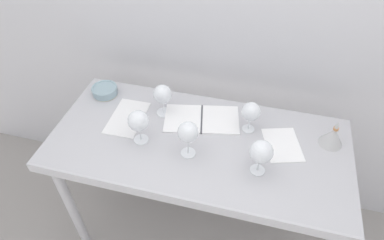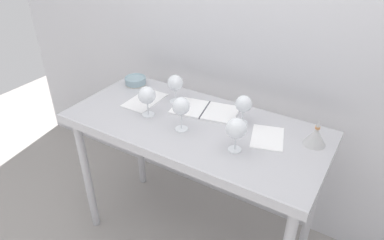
{
  "view_description": "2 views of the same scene",
  "coord_description": "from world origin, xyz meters",
  "views": [
    {
      "loc": [
        0.24,
        -1.04,
        2.04
      ],
      "look_at": [
        -0.04,
        0.02,
        1.01
      ],
      "focal_mm": 30.96,
      "sensor_mm": 36.0,
      "label": 1
    },
    {
      "loc": [
        0.81,
        -1.36,
        1.89
      ],
      "look_at": [
        0.01,
        -0.04,
        0.94
      ],
      "focal_mm": 32.63,
      "sensor_mm": 36.0,
      "label": 2
    }
  ],
  "objects": [
    {
      "name": "wine_glass_far_left",
      "position": [
        -0.22,
        0.14,
        1.02
      ],
      "size": [
        0.09,
        0.09,
        0.17
      ],
      "color": "white",
      "rests_on": "steel_counter"
    },
    {
      "name": "wine_glass_near_right",
      "position": [
        0.29,
        -0.11,
        1.02
      ],
      "size": [
        0.1,
        0.1,
        0.17
      ],
      "color": "white",
      "rests_on": "steel_counter"
    },
    {
      "name": "tasting_sheet_lower",
      "position": [
        -0.39,
        0.06,
        0.9
      ],
      "size": [
        0.17,
        0.27,
        0.0
      ],
      "primitive_type": "cube",
      "rotation": [
        0.0,
        0.0,
        0.02
      ],
      "color": "white",
      "rests_on": "steel_counter"
    },
    {
      "name": "wine_glass_near_center",
      "position": [
        -0.03,
        -0.09,
        1.03
      ],
      "size": [
        0.09,
        0.09,
        0.18
      ],
      "color": "white",
      "rests_on": "steel_counter"
    },
    {
      "name": "tasting_sheet_upper",
      "position": [
        0.38,
        0.07,
        0.9
      ],
      "size": [
        0.21,
        0.25,
        0.0
      ],
      "primitive_type": "cube",
      "rotation": [
        0.0,
        0.0,
        0.3
      ],
      "color": "white",
      "rests_on": "steel_counter"
    },
    {
      "name": "open_notebook",
      "position": [
        -0.02,
        0.14,
        0.9
      ],
      "size": [
        0.4,
        0.27,
        0.01
      ],
      "rotation": [
        0.0,
        0.0,
        0.21
      ],
      "color": "white",
      "rests_on": "steel_counter"
    },
    {
      "name": "back_wall",
      "position": [
        0.0,
        0.49,
        1.3
      ],
      "size": [
        3.8,
        0.04,
        2.6
      ],
      "primitive_type": "cube",
      "color": "silver",
      "rests_on": "ground_plane"
    },
    {
      "name": "tasting_bowl",
      "position": [
        -0.57,
        0.2,
        0.93
      ],
      "size": [
        0.14,
        0.14,
        0.05
      ],
      "color": "beige",
      "rests_on": "steel_counter"
    },
    {
      "name": "wine_glass_near_left",
      "position": [
        -0.26,
        -0.07,
        1.02
      ],
      "size": [
        0.1,
        0.1,
        0.17
      ],
      "color": "white",
      "rests_on": "steel_counter"
    },
    {
      "name": "ground_plane",
      "position": [
        0.0,
        0.0,
        0.0
      ],
      "size": [
        6.0,
        6.0,
        0.0
      ],
      "primitive_type": "plane",
      "color": "gray"
    },
    {
      "name": "steel_counter",
      "position": [
        0.0,
        -0.01,
        0.79
      ],
      "size": [
        1.4,
        0.65,
        0.9
      ],
      "color": "#B5B5BA",
      "rests_on": "ground_plane"
    },
    {
      "name": "wine_glass_far_right",
      "position": [
        0.22,
        0.13,
        1.01
      ],
      "size": [
        0.09,
        0.09,
        0.16
      ],
      "color": "white",
      "rests_on": "steel_counter"
    },
    {
      "name": "decanter_funnel",
      "position": [
        0.6,
        0.13,
        0.95
      ],
      "size": [
        0.11,
        0.11,
        0.14
      ],
      "color": "#B7B7B7",
      "rests_on": "steel_counter"
    }
  ]
}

